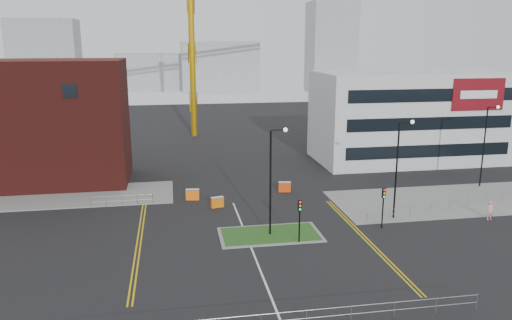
% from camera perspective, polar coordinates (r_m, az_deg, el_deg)
% --- Properties ---
extents(ground, '(200.00, 200.00, 0.00)m').
position_cam_1_polar(ground, '(35.12, 0.96, -13.61)').
color(ground, black).
rests_on(ground, ground).
extents(pavement_left, '(28.00, 8.00, 0.12)m').
position_cam_1_polar(pavement_left, '(56.87, -23.76, -3.99)').
color(pavement_left, slate).
rests_on(pavement_left, ground).
extents(pavement_right, '(24.00, 10.00, 0.12)m').
position_cam_1_polar(pavement_right, '(55.04, 21.24, -4.31)').
color(pavement_right, slate).
rests_on(pavement_right, ground).
extents(island_kerb, '(8.60, 4.60, 0.08)m').
position_cam_1_polar(island_kerb, '(42.61, 1.62, -8.53)').
color(island_kerb, slate).
rests_on(island_kerb, ground).
extents(grass_island, '(8.00, 4.00, 0.12)m').
position_cam_1_polar(grass_island, '(42.60, 1.62, -8.50)').
color(grass_island, '#244C19').
rests_on(grass_island, ground).
extents(brick_building, '(24.20, 10.07, 14.24)m').
position_cam_1_polar(brick_building, '(61.85, -25.74, 3.62)').
color(brick_building, '#4F1713').
rests_on(brick_building, ground).
extents(office_block, '(25.00, 12.20, 12.00)m').
position_cam_1_polar(office_block, '(71.04, 17.09, 4.77)').
color(office_block, '#B8BABD').
rests_on(office_block, ground).
extents(streetlamp_island, '(1.46, 0.36, 9.18)m').
position_cam_1_polar(streetlamp_island, '(40.95, 1.97, -1.52)').
color(streetlamp_island, black).
rests_on(streetlamp_island, ground).
extents(streetlamp_right_near, '(1.46, 0.36, 9.18)m').
position_cam_1_polar(streetlamp_right_near, '(46.62, 16.06, -0.19)').
color(streetlamp_right_near, black).
rests_on(streetlamp_right_near, ground).
extents(streetlamp_right_far, '(1.46, 0.36, 9.18)m').
position_cam_1_polar(streetlamp_right_far, '(60.39, 24.83, 2.11)').
color(streetlamp_right_far, black).
rests_on(streetlamp_right_far, ground).
extents(traffic_light_island, '(0.28, 0.33, 3.65)m').
position_cam_1_polar(traffic_light_island, '(40.31, 5.01, -6.04)').
color(traffic_light_island, black).
rests_on(traffic_light_island, ground).
extents(traffic_light_right, '(0.28, 0.33, 3.65)m').
position_cam_1_polar(traffic_light_right, '(44.69, 14.36, -4.46)').
color(traffic_light_right, black).
rests_on(traffic_light_right, ground).
extents(railing_front, '(24.05, 0.05, 1.10)m').
position_cam_1_polar(railing_front, '(29.61, 3.22, -17.45)').
color(railing_front, gray).
rests_on(railing_front, ground).
extents(railing_left, '(6.05, 0.05, 1.10)m').
position_cam_1_polar(railing_left, '(51.31, -15.08, -4.31)').
color(railing_left, gray).
rests_on(railing_left, ground).
extents(railing_right, '(19.05, 5.05, 1.10)m').
position_cam_1_polar(railing_right, '(52.05, 21.28, -4.49)').
color(railing_right, gray).
rests_on(railing_right, ground).
extents(centre_line, '(0.15, 30.00, 0.01)m').
position_cam_1_polar(centre_line, '(36.88, 0.37, -12.21)').
color(centre_line, silver).
rests_on(centre_line, ground).
extents(yellow_left_a, '(0.12, 24.00, 0.01)m').
position_cam_1_polar(yellow_left_a, '(43.86, -13.31, -8.29)').
color(yellow_left_a, gold).
rests_on(yellow_left_a, ground).
extents(yellow_left_b, '(0.12, 24.00, 0.01)m').
position_cam_1_polar(yellow_left_b, '(43.84, -12.91, -8.28)').
color(yellow_left_b, gold).
rests_on(yellow_left_b, ground).
extents(yellow_right_a, '(0.12, 20.00, 0.01)m').
position_cam_1_polar(yellow_right_a, '(42.89, 12.15, -8.74)').
color(yellow_right_a, gold).
rests_on(yellow_right_a, ground).
extents(yellow_right_b, '(0.12, 20.00, 0.01)m').
position_cam_1_polar(yellow_right_b, '(43.00, 12.52, -8.70)').
color(yellow_right_b, gold).
rests_on(yellow_right_b, ground).
extents(skyline_a, '(18.00, 12.00, 22.00)m').
position_cam_1_polar(skyline_a, '(154.63, -22.89, 10.55)').
color(skyline_a, gray).
rests_on(skyline_a, ground).
extents(skyline_b, '(24.00, 12.00, 16.00)m').
position_cam_1_polar(skyline_b, '(161.71, -4.17, 10.57)').
color(skyline_b, gray).
rests_on(skyline_b, ground).
extents(skyline_c, '(14.00, 12.00, 28.00)m').
position_cam_1_polar(skyline_c, '(163.84, 8.56, 12.59)').
color(skyline_c, gray).
rests_on(skyline_c, ground).
extents(skyline_d, '(30.00, 12.00, 12.00)m').
position_cam_1_polar(skyline_d, '(171.04, -10.59, 9.86)').
color(skyline_d, gray).
rests_on(skyline_d, ground).
extents(pedestrian, '(0.71, 0.52, 1.78)m').
position_cam_1_polar(pedestrian, '(50.55, 25.20, -5.25)').
color(pedestrian, pink).
rests_on(pedestrian, ground).
extents(barrier_left, '(1.32, 0.71, 1.06)m').
position_cam_1_polar(barrier_left, '(49.38, -4.45, -4.78)').
color(barrier_left, orange).
rests_on(barrier_left, ground).
extents(barrier_mid, '(1.41, 0.64, 1.15)m').
position_cam_1_polar(barrier_mid, '(51.91, -7.27, -3.88)').
color(barrier_mid, orange).
rests_on(barrier_mid, ground).
extents(barrier_right, '(1.37, 0.65, 1.11)m').
position_cam_1_polar(barrier_right, '(54.29, 3.29, -3.04)').
color(barrier_right, '#E3400C').
rests_on(barrier_right, ground).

